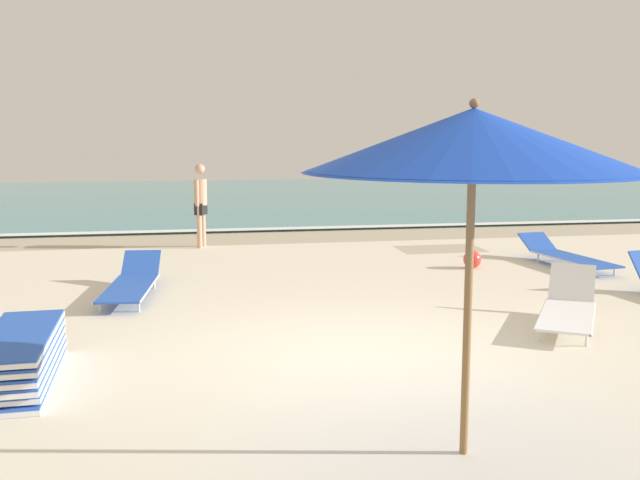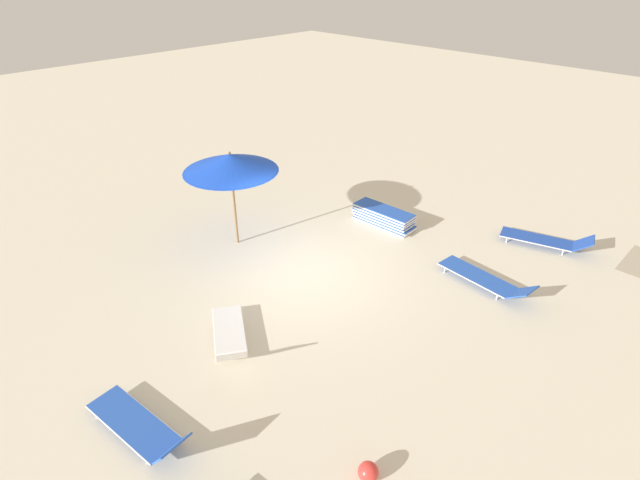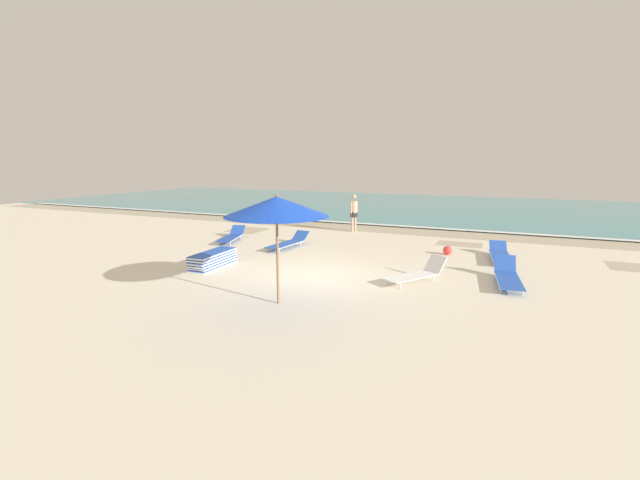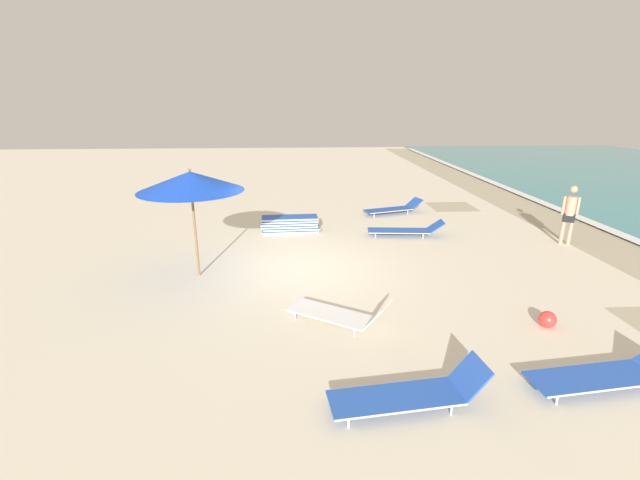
% 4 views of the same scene
% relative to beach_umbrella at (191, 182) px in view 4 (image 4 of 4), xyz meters
% --- Properties ---
extents(ground_plane, '(60.00, 60.00, 0.16)m').
position_rel_beach_umbrella_xyz_m(ground_plane, '(-0.23, 2.36, -2.39)').
color(ground_plane, beige).
extents(beach_umbrella, '(2.43, 2.43, 2.61)m').
position_rel_beach_umbrella_xyz_m(beach_umbrella, '(0.00, 0.00, 0.00)').
color(beach_umbrella, olive).
rests_on(beach_umbrella, ground_plane).
extents(lounger_stack, '(0.69, 1.94, 0.49)m').
position_rel_beach_umbrella_xyz_m(lounger_stack, '(-3.61, 2.20, -2.06)').
color(lounger_stack, blue).
rests_on(lounger_stack, ground_plane).
extents(sun_lounger_under_umbrella, '(1.26, 2.35, 0.51)m').
position_rel_beach_umbrella_xyz_m(sun_lounger_under_umbrella, '(-5.67, 6.10, -2.11)').
color(sun_lounger_under_umbrella, blue).
rests_on(sun_lounger_under_umbrella, ground_plane).
extents(sun_lounger_beside_umbrella, '(0.85, 2.43, 0.47)m').
position_rel_beach_umbrella_xyz_m(sun_lounger_beside_umbrella, '(4.72, 6.95, -2.11)').
color(sun_lounger_beside_umbrella, blue).
rests_on(sun_lounger_beside_umbrella, ground_plane).
extents(sun_lounger_near_water_left, '(0.85, 2.25, 0.61)m').
position_rel_beach_umbrella_xyz_m(sun_lounger_near_water_left, '(4.99, 3.93, -2.10)').
color(sun_lounger_near_water_left, blue).
rests_on(sun_lounger_near_water_left, ground_plane).
extents(sun_lounger_near_water_right, '(1.57, 1.98, 0.63)m').
position_rel_beach_umbrella_xyz_m(sun_lounger_near_water_right, '(2.64, 3.20, -2.09)').
color(sun_lounger_near_water_right, white).
rests_on(sun_lounger_near_water_right, ground_plane).
extents(sun_lounger_mid_beach_solo, '(0.81, 2.39, 0.51)m').
position_rel_beach_umbrella_xyz_m(sun_lounger_mid_beach_solo, '(-2.85, 5.85, -2.11)').
color(sun_lounger_mid_beach_solo, blue).
rests_on(sun_lounger_mid_beach_solo, ground_plane).
extents(beachgoer_wading_adult, '(0.28, 0.42, 1.76)m').
position_rel_beach_umbrella_xyz_m(beachgoer_wading_adult, '(-1.76, 10.38, -1.31)').
color(beachgoer_wading_adult, tan).
rests_on(beachgoer_wading_adult, ground_plane).
extents(beach_ball, '(0.32, 0.32, 0.32)m').
position_rel_beach_umbrella_xyz_m(beach_ball, '(2.97, 7.09, -2.15)').
color(beach_ball, red).
rests_on(beach_ball, ground_plane).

